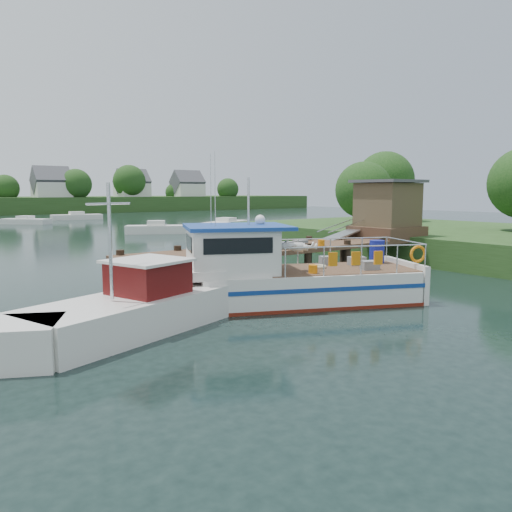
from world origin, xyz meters
TOP-DOWN VIEW (x-y plane):
  - ground_plane at (0.00, 0.00)m, footprint 160.00×160.00m
  - near_shore at (16.88, -0.73)m, footprint 16.00×30.00m
  - dock at (6.51, 0.01)m, footprint 16.60×3.00m
  - lobster_boat at (-2.35, -4.04)m, footprint 10.26×6.47m
  - work_boat at (-7.73, -4.54)m, footprint 7.69×4.27m
  - moored_far at (9.11, 53.35)m, footprint 6.87×2.98m
  - moored_b at (7.49, 25.04)m, footprint 5.66×4.42m
  - moored_c at (17.18, 27.95)m, footprint 7.05×5.19m
  - moored_d at (1.15, 47.37)m, footprint 5.41×5.66m

SIDE VIEW (x-z plane):
  - ground_plane at x=0.00m, z-range 0.00..0.00m
  - moored_d at x=1.15m, z-range -0.13..0.87m
  - moored_c at x=17.18m, z-range -0.14..0.93m
  - moored_far at x=9.11m, z-range -0.15..0.99m
  - moored_b at x=7.49m, z-range -0.16..1.06m
  - work_boat at x=-7.73m, z-range -1.39..2.68m
  - lobster_boat at x=-2.35m, z-range -1.63..3.49m
  - near_shore at x=16.88m, z-range -1.83..5.93m
  - dock at x=6.51m, z-range -0.15..4.63m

